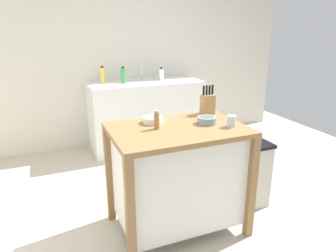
% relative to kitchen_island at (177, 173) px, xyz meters
% --- Properties ---
extents(ground_plane, '(6.07, 6.07, 0.00)m').
position_rel_kitchen_island_xyz_m(ground_plane, '(0.11, 0.02, -0.50)').
color(ground_plane, '#BCB29E').
rests_on(ground_plane, ground).
extents(wall_back, '(5.07, 0.10, 2.60)m').
position_rel_kitchen_island_xyz_m(wall_back, '(0.11, 2.23, 0.80)').
color(wall_back, beige).
rests_on(wall_back, ground).
extents(kitchen_island, '(1.04, 0.71, 0.90)m').
position_rel_kitchen_island_xyz_m(kitchen_island, '(0.00, 0.00, 0.00)').
color(kitchen_island, olive).
rests_on(kitchen_island, ground).
extents(knife_block, '(0.11, 0.09, 0.25)m').
position_rel_kitchen_island_xyz_m(knife_block, '(0.40, 0.26, 0.49)').
color(knife_block, '#AD7F4C').
rests_on(knife_block, kitchen_island).
extents(bowl_stoneware_deep, '(0.16, 0.16, 0.05)m').
position_rel_kitchen_island_xyz_m(bowl_stoneware_deep, '(-0.14, 0.18, 0.42)').
color(bowl_stoneware_deep, silver).
rests_on(bowl_stoneware_deep, kitchen_island).
extents(bowl_ceramic_small, '(0.15, 0.15, 0.06)m').
position_rel_kitchen_island_xyz_m(bowl_ceramic_small, '(0.25, -0.00, 0.42)').
color(bowl_ceramic_small, gray).
rests_on(bowl_ceramic_small, kitchen_island).
extents(drinking_cup, '(0.07, 0.07, 0.09)m').
position_rel_kitchen_island_xyz_m(drinking_cup, '(0.39, -0.14, 0.44)').
color(drinking_cup, silver).
rests_on(drinking_cup, kitchen_island).
extents(pepper_grinder, '(0.04, 0.04, 0.15)m').
position_rel_kitchen_island_xyz_m(pepper_grinder, '(-0.16, 0.03, 0.47)').
color(pepper_grinder, '#9E7042').
rests_on(pepper_grinder, kitchen_island).
extents(trash_bin, '(0.36, 0.28, 0.63)m').
position_rel_kitchen_island_xyz_m(trash_bin, '(0.76, 0.07, -0.19)').
color(trash_bin, '#B7B2A8').
rests_on(trash_bin, ground).
extents(sink_counter, '(1.51, 0.60, 0.92)m').
position_rel_kitchen_island_xyz_m(sink_counter, '(0.36, 1.88, -0.04)').
color(sink_counter, silver).
rests_on(sink_counter, ground).
extents(sink_faucet, '(0.02, 0.02, 0.22)m').
position_rel_kitchen_island_xyz_m(sink_faucet, '(0.36, 2.02, 0.53)').
color(sink_faucet, '#B7BCC1').
rests_on(sink_faucet, sink_counter).
extents(bottle_spray_cleaner, '(0.06, 0.06, 0.23)m').
position_rel_kitchen_island_xyz_m(bottle_spray_cleaner, '(-0.18, 1.97, 0.52)').
color(bottle_spray_cleaner, yellow).
rests_on(bottle_spray_cleaner, sink_counter).
extents(bottle_hand_soap, '(0.06, 0.06, 0.18)m').
position_rel_kitchen_island_xyz_m(bottle_hand_soap, '(0.61, 1.93, 0.50)').
color(bottle_hand_soap, white).
rests_on(bottle_hand_soap, sink_counter).
extents(bottle_dish_soap, '(0.06, 0.06, 0.22)m').
position_rel_kitchen_island_xyz_m(bottle_dish_soap, '(0.07, 1.88, 0.52)').
color(bottle_dish_soap, green).
rests_on(bottle_dish_soap, sink_counter).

